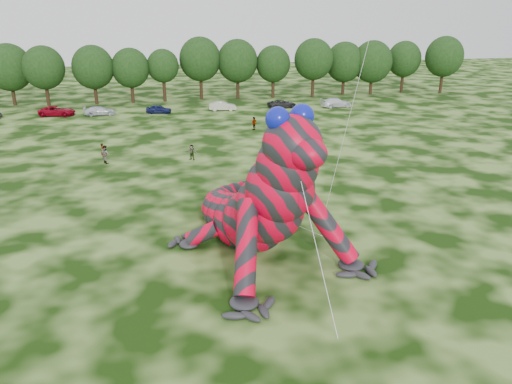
{
  "coord_description": "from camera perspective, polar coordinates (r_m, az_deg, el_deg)",
  "views": [
    {
      "loc": [
        -0.15,
        -29.17,
        14.54
      ],
      "look_at": [
        5.44,
        -0.77,
        4.0
      ],
      "focal_mm": 35.0,
      "sensor_mm": 36.0,
      "label": 1
    }
  ],
  "objects": [
    {
      "name": "tree_7",
      "position": [
        87.1,
        -18.05,
        12.6
      ],
      "size": [
        6.68,
        6.01,
        9.48
      ],
      "primitive_type": null,
      "color": "black",
      "rests_on": "ground"
    },
    {
      "name": "tree_17",
      "position": [
        100.84,
        20.62,
        13.44
      ],
      "size": [
        6.98,
        6.28,
        10.3
      ],
      "primitive_type": null,
      "color": "black",
      "rests_on": "ground"
    },
    {
      "name": "tree_13",
      "position": [
        91.0,
        6.57,
        13.91
      ],
      "size": [
        6.83,
        6.15,
        10.13
      ],
      "primitive_type": null,
      "color": "black",
      "rests_on": "ground"
    },
    {
      "name": "spectator_3",
      "position": [
        64.95,
        -0.22,
        7.85
      ],
      "size": [
        1.03,
        0.98,
        1.71
      ],
      "primitive_type": "imported",
      "rotation": [
        0.0,
        0.0,
        3.88
      ],
      "color": "gray",
      "rests_on": "ground"
    },
    {
      "name": "car_2",
      "position": [
        79.53,
        -21.78,
        8.59
      ],
      "size": [
        5.49,
        3.26,
        1.43
      ],
      "primitive_type": "imported",
      "rotation": [
        0.0,
        0.0,
        1.39
      ],
      "color": "maroon",
      "rests_on": "ground"
    },
    {
      "name": "car_4",
      "position": [
        77.31,
        -11.05,
        9.29
      ],
      "size": [
        3.96,
        2.18,
        1.27
      ],
      "primitive_type": "imported",
      "rotation": [
        0.0,
        0.0,
        1.38
      ],
      "color": "#141A4D",
      "rests_on": "ground"
    },
    {
      "name": "car_6",
      "position": [
        80.48,
        2.99,
        10.04
      ],
      "size": [
        4.86,
        2.82,
        1.27
      ],
      "primitive_type": "imported",
      "rotation": [
        0.0,
        0.0,
        1.73
      ],
      "color": "#272629",
      "rests_on": "ground"
    },
    {
      "name": "car_7",
      "position": [
        81.9,
        9.16,
        10.05
      ],
      "size": [
        5.19,
        2.64,
        1.44
      ],
      "primitive_type": "imported",
      "rotation": [
        0.0,
        0.0,
        1.7
      ],
      "color": "white",
      "rests_on": "ground"
    },
    {
      "name": "tree_6",
      "position": [
        88.15,
        -22.98,
        12.1
      ],
      "size": [
        6.52,
        5.86,
        9.49
      ],
      "primitive_type": null,
      "color": "black",
      "rests_on": "ground"
    },
    {
      "name": "spectator_1",
      "position": [
        52.63,
        -16.82,
        4.15
      ],
      "size": [
        1.06,
        1.13,
        1.85
      ],
      "primitive_type": "imported",
      "rotation": [
        0.0,
        0.0,
        2.09
      ],
      "color": "gray",
      "rests_on": "ground"
    },
    {
      "name": "tree_16",
      "position": [
        100.08,
        16.51,
        13.57
      ],
      "size": [
        6.26,
        5.63,
        9.37
      ],
      "primitive_type": null,
      "color": "black",
      "rests_on": "ground"
    },
    {
      "name": "ground",
      "position": [
        32.6,
        -9.76,
        -6.8
      ],
      "size": [
        240.0,
        240.0,
        0.0
      ],
      "primitive_type": "plane",
      "color": "#16330A",
      "rests_on": "ground"
    },
    {
      "name": "tree_9",
      "position": [
        87.13,
        -10.53,
        12.96
      ],
      "size": [
        5.27,
        4.74,
        8.68
      ],
      "primitive_type": null,
      "color": "black",
      "rests_on": "ground"
    },
    {
      "name": "inflatable_gecko",
      "position": [
        31.31,
        -1.52,
        2.24
      ],
      "size": [
        23.05,
        24.8,
        9.98
      ],
      "primitive_type": null,
      "rotation": [
        0.0,
        0.0,
        0.38
      ],
      "color": "red",
      "rests_on": "ground"
    },
    {
      "name": "tree_12",
      "position": [
        89.78,
        1.97,
        13.57
      ],
      "size": [
        5.99,
        5.39,
        8.97
      ],
      "primitive_type": null,
      "color": "black",
      "rests_on": "ground"
    },
    {
      "name": "spectator_2",
      "position": [
        59.96,
        3.06,
        6.79
      ],
      "size": [
        1.22,
        1.24,
        1.71
      ],
      "primitive_type": "imported",
      "rotation": [
        0.0,
        0.0,
        5.46
      ],
      "color": "gray",
      "rests_on": "ground"
    },
    {
      "name": "tree_11",
      "position": [
        88.98,
        -2.12,
        13.87
      ],
      "size": [
        7.01,
        6.31,
        10.07
      ],
      "primitive_type": null,
      "color": "black",
      "rests_on": "ground"
    },
    {
      "name": "spectator_0",
      "position": [
        54.51,
        -17.1,
        4.52
      ],
      "size": [
        0.54,
        0.67,
        1.6
      ],
      "primitive_type": "imported",
      "rotation": [
        0.0,
        0.0,
        1.88
      ],
      "color": "gray",
      "rests_on": "ground"
    },
    {
      "name": "tree_14",
      "position": [
        94.61,
        10.03,
        13.75
      ],
      "size": [
        6.82,
        6.14,
        9.4
      ],
      "primitive_type": null,
      "color": "black",
      "rests_on": "ground"
    },
    {
      "name": "car_3",
      "position": [
        77.99,
        -17.42,
        8.85
      ],
      "size": [
        4.58,
        2.12,
        1.3
      ],
      "primitive_type": "imported",
      "rotation": [
        0.0,
        0.0,
        1.64
      ],
      "color": "silver",
      "rests_on": "ground"
    },
    {
      "name": "car_5",
      "position": [
        78.3,
        -3.82,
        9.78
      ],
      "size": [
        4.31,
        1.91,
        1.37
      ],
      "primitive_type": "imported",
      "rotation": [
        0.0,
        0.0,
        1.46
      ],
      "color": "beige",
      "rests_on": "ground"
    },
    {
      "name": "tree_8",
      "position": [
        86.84,
        -14.1,
        12.77
      ],
      "size": [
        6.14,
        5.53,
        8.94
      ],
      "primitive_type": null,
      "color": "black",
      "rests_on": "ground"
    },
    {
      "name": "tree_10",
      "position": [
        88.56,
        -6.37,
        13.87
      ],
      "size": [
        7.09,
        6.38,
        10.5
      ],
      "primitive_type": null,
      "color": "black",
      "rests_on": "ground"
    },
    {
      "name": "spectator_5",
      "position": [
        52.02,
        -7.35,
        4.52
      ],
      "size": [
        1.43,
        1.29,
        1.58
      ],
      "primitive_type": "imported",
      "rotation": [
        0.0,
        0.0,
        5.6
      ],
      "color": "gray",
      "rests_on": "ground"
    },
    {
      "name": "tree_5",
      "position": [
        91.08,
        -26.28,
        11.94
      ],
      "size": [
        7.16,
        6.44,
        9.8
      ],
      "primitive_type": null,
      "color": "black",
      "rests_on": "ground"
    },
    {
      "name": "tree_15",
      "position": [
        95.63,
        13.13,
        13.67
      ],
      "size": [
        7.17,
        6.45,
        9.63
      ],
      "primitive_type": null,
      "color": "black",
      "rests_on": "ground"
    }
  ]
}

